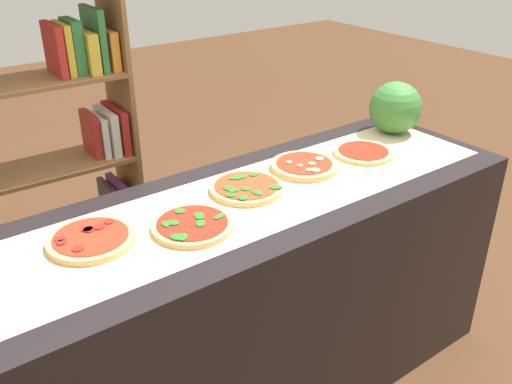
{
  "coord_description": "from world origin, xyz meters",
  "views": [
    {
      "loc": [
        -1.0,
        -1.35,
        1.77
      ],
      "look_at": [
        0.0,
        0.0,
        0.91
      ],
      "focal_mm": 39.13,
      "sensor_mm": 36.0,
      "label": 1
    }
  ],
  "objects_px": {
    "pizza_spinach_2": "(246,188)",
    "pizza_spinach_1": "(192,225)",
    "pizza_plain_4": "(363,152)",
    "watermelon": "(395,108)",
    "pizza_pepperoni_0": "(91,239)",
    "bookshelf": "(72,160)",
    "pizza_mushroom_3": "(304,166)"
  },
  "relations": [
    {
      "from": "pizza_plain_4",
      "to": "watermelon",
      "type": "xyz_separation_m",
      "value": [
        0.29,
        0.1,
        0.1
      ]
    },
    {
      "from": "pizza_spinach_1",
      "to": "pizza_spinach_2",
      "type": "relative_size",
      "value": 0.98
    },
    {
      "from": "pizza_spinach_1",
      "to": "bookshelf",
      "type": "bearing_deg",
      "value": 91.95
    },
    {
      "from": "pizza_plain_4",
      "to": "bookshelf",
      "type": "bearing_deg",
      "value": 134.24
    },
    {
      "from": "pizza_pepperoni_0",
      "to": "pizza_spinach_2",
      "type": "bearing_deg",
      "value": 0.17
    },
    {
      "from": "pizza_mushroom_3",
      "to": "watermelon",
      "type": "bearing_deg",
      "value": 6.37
    },
    {
      "from": "pizza_pepperoni_0",
      "to": "pizza_plain_4",
      "type": "distance_m",
      "value": 1.13
    },
    {
      "from": "pizza_spinach_1",
      "to": "pizza_mushroom_3",
      "type": "relative_size",
      "value": 1.0
    },
    {
      "from": "bookshelf",
      "to": "pizza_spinach_1",
      "type": "bearing_deg",
      "value": -88.05
    },
    {
      "from": "pizza_plain_4",
      "to": "watermelon",
      "type": "height_order",
      "value": "watermelon"
    },
    {
      "from": "pizza_spinach_2",
      "to": "bookshelf",
      "type": "height_order",
      "value": "bookshelf"
    },
    {
      "from": "pizza_spinach_1",
      "to": "bookshelf",
      "type": "height_order",
      "value": "bookshelf"
    },
    {
      "from": "pizza_spinach_2",
      "to": "pizza_mushroom_3",
      "type": "xyz_separation_m",
      "value": [
        0.28,
        0.02,
        0.0
      ]
    },
    {
      "from": "pizza_mushroom_3",
      "to": "bookshelf",
      "type": "bearing_deg",
      "value": 124.55
    },
    {
      "from": "pizza_plain_4",
      "to": "pizza_spinach_2",
      "type": "bearing_deg",
      "value": 178.37
    },
    {
      "from": "pizza_spinach_2",
      "to": "pizza_plain_4",
      "type": "xyz_separation_m",
      "value": [
        0.56,
        -0.02,
        -0.0
      ]
    },
    {
      "from": "pizza_mushroom_3",
      "to": "pizza_plain_4",
      "type": "relative_size",
      "value": 1.05
    },
    {
      "from": "pizza_spinach_1",
      "to": "pizza_pepperoni_0",
      "type": "bearing_deg",
      "value": 159.14
    },
    {
      "from": "watermelon",
      "to": "bookshelf",
      "type": "relative_size",
      "value": 0.15
    },
    {
      "from": "watermelon",
      "to": "bookshelf",
      "type": "height_order",
      "value": "bookshelf"
    },
    {
      "from": "pizza_mushroom_3",
      "to": "pizza_spinach_2",
      "type": "bearing_deg",
      "value": -176.19
    },
    {
      "from": "watermelon",
      "to": "pizza_pepperoni_0",
      "type": "bearing_deg",
      "value": -176.6
    },
    {
      "from": "pizza_plain_4",
      "to": "bookshelf",
      "type": "distance_m",
      "value": 1.27
    },
    {
      "from": "pizza_mushroom_3",
      "to": "watermelon",
      "type": "relative_size",
      "value": 1.13
    },
    {
      "from": "pizza_spinach_1",
      "to": "pizza_mushroom_3",
      "type": "bearing_deg",
      "value": 12.76
    },
    {
      "from": "pizza_pepperoni_0",
      "to": "bookshelf",
      "type": "distance_m",
      "value": 0.93
    },
    {
      "from": "pizza_mushroom_3",
      "to": "watermelon",
      "type": "height_order",
      "value": "watermelon"
    },
    {
      "from": "pizza_spinach_1",
      "to": "pizza_plain_4",
      "type": "relative_size",
      "value": 1.05
    },
    {
      "from": "pizza_spinach_2",
      "to": "pizza_spinach_1",
      "type": "bearing_deg",
      "value": -158.86
    },
    {
      "from": "pizza_pepperoni_0",
      "to": "pizza_spinach_1",
      "type": "distance_m",
      "value": 0.3
    },
    {
      "from": "pizza_spinach_2",
      "to": "pizza_plain_4",
      "type": "bearing_deg",
      "value": -1.63
    },
    {
      "from": "watermelon",
      "to": "bookshelf",
      "type": "bearing_deg",
      "value": 145.39
    }
  ]
}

